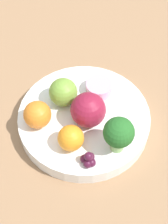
{
  "coord_description": "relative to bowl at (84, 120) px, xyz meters",
  "views": [
    {
      "loc": [
        -0.34,
        -0.17,
        0.58
      ],
      "look_at": [
        0.0,
        0.0,
        0.06
      ],
      "focal_mm": 60.0,
      "sensor_mm": 36.0,
      "label": 1
    }
  ],
  "objects": [
    {
      "name": "table_surface",
      "position": [
        0.0,
        0.0,
        -0.02
      ],
      "size": [
        1.2,
        1.2,
        0.02
      ],
      "color": "#936D4C",
      "rests_on": "ground_plane"
    },
    {
      "name": "ground_plane",
      "position": [
        0.0,
        0.0,
        -0.03
      ],
      "size": [
        6.0,
        6.0,
        0.0
      ],
      "primitive_type": "plane",
      "color": "gray"
    },
    {
      "name": "bowl",
      "position": [
        0.0,
        0.0,
        0.0
      ],
      "size": [
        0.23,
        0.23,
        0.03
      ],
      "color": "white",
      "rests_on": "table_surface"
    },
    {
      "name": "orange_front",
      "position": [
        -0.05,
        0.06,
        0.04
      ],
      "size": [
        0.05,
        0.05,
        0.05
      ],
      "color": "orange",
      "rests_on": "bowl"
    },
    {
      "name": "small_cup",
      "position": [
        0.06,
        -0.0,
        0.02
      ],
      "size": [
        0.05,
        0.05,
        0.02
      ],
      "color": "#EA9EC6",
      "rests_on": "bowl"
    },
    {
      "name": "apple_green",
      "position": [
        0.01,
        0.05,
        0.04
      ],
      "size": [
        0.05,
        0.05,
        0.05
      ],
      "color": "olive",
      "rests_on": "bowl"
    },
    {
      "name": "grape_cluster",
      "position": [
        -0.08,
        -0.05,
        0.02
      ],
      "size": [
        0.03,
        0.03,
        0.03
      ],
      "color": "#47142D",
      "rests_on": "bowl"
    },
    {
      "name": "orange_back",
      "position": [
        -0.06,
        -0.01,
        0.04
      ],
      "size": [
        0.04,
        0.04,
        0.04
      ],
      "color": "orange",
      "rests_on": "bowl"
    },
    {
      "name": "broccoli",
      "position": [
        -0.03,
        -0.08,
        0.06
      ],
      "size": [
        0.05,
        0.05,
        0.07
      ],
      "color": "#8CB76B",
      "rests_on": "bowl"
    },
    {
      "name": "apple_red",
      "position": [
        -0.01,
        -0.01,
        0.04
      ],
      "size": [
        0.06,
        0.06,
        0.06
      ],
      "color": "maroon",
      "rests_on": "bowl"
    }
  ]
}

